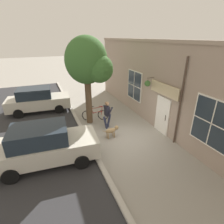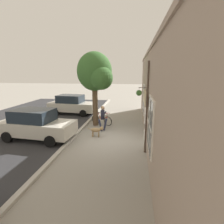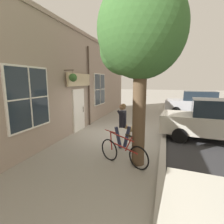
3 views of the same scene
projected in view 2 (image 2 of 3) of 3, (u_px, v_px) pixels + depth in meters
The scene contains 9 objects.
ground_plane at pixel (107, 139), 10.18m from camera, with size 90.00×90.00×0.00m, color gray.
curb_and_road at pixel (15, 134), 10.95m from camera, with size 10.10×28.00×0.12m.
storefront_facade at pixel (150, 98), 9.30m from camera, with size 0.95×18.00×4.96m.
pedestrian_walking at pixel (103, 116), 11.43m from camera, with size 0.59×0.55×1.68m.
dog_on_leash at pixel (97, 130), 10.51m from camera, with size 1.00×0.34×0.67m.
street_tree_by_curb at pixel (96, 74), 11.91m from camera, with size 2.56×2.40×5.19m.
leaning_bicycle at pixel (102, 120), 12.88m from camera, with size 1.63×0.70×1.00m.
parked_car_nearest_curb at pixel (72, 104), 16.14m from camera, with size 4.43×2.21×1.75m.
parked_car_mid_block at pixel (36, 124), 10.10m from camera, with size 4.43×2.21×1.75m.
Camera 2 is at (-1.60, 9.42, 3.88)m, focal length 28.00 mm.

